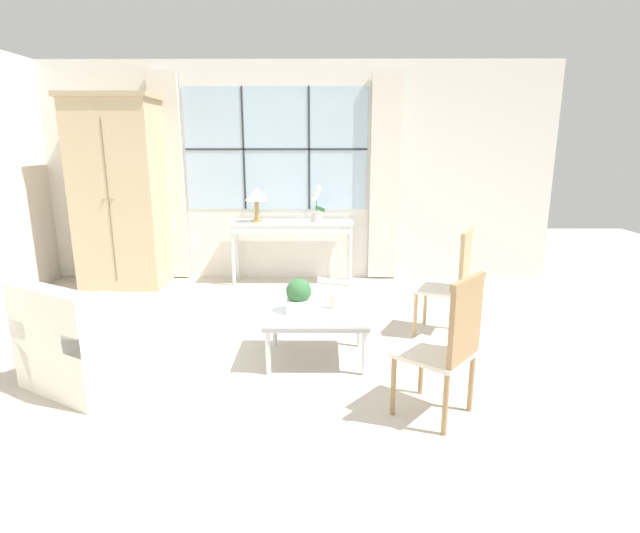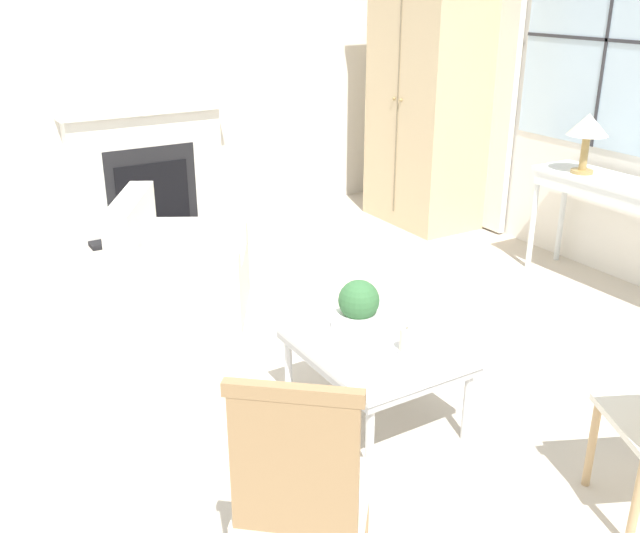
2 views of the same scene
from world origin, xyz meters
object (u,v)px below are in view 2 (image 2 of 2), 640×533
object	(u,v)px
fireplace	(146,158)
armoire	(428,92)
armchair_upholstered	(179,275)
accent_chair_wooden	(301,486)
coffee_table	(375,352)
pillar_candle	(406,341)
table_lamp	(588,128)
console_table	(638,199)
potted_plant_small	(359,307)

from	to	relation	value
fireplace	armoire	size ratio (longest dim) A/B	0.88
armchair_upholstered	accent_chair_wooden	xyz separation A→B (m)	(2.58, -0.53, 0.28)
armchair_upholstered	coffee_table	world-z (taller)	armchair_upholstered
accent_chair_wooden	coffee_table	distance (m)	1.27
accent_chair_wooden	coffee_table	size ratio (longest dim) A/B	1.16
armoire	accent_chair_wooden	world-z (taller)	armoire
armchair_upholstered	pillar_candle	world-z (taller)	armchair_upholstered
table_lamp	accent_chair_wooden	size ratio (longest dim) A/B	0.43
console_table	potted_plant_small	xyz separation A→B (m)	(0.20, -2.42, -0.15)
table_lamp	potted_plant_small	bearing A→B (deg)	-74.74
fireplace	table_lamp	size ratio (longest dim) A/B	4.84
fireplace	potted_plant_small	world-z (taller)	fireplace
accent_chair_wooden	pillar_candle	xyz separation A→B (m)	(-0.72, 0.99, -0.06)
coffee_table	table_lamp	bearing A→B (deg)	108.53
armchair_upholstered	potted_plant_small	distance (m)	1.64
table_lamp	pillar_candle	distance (m)	2.55
table_lamp	coffee_table	size ratio (longest dim) A/B	0.50
armchair_upholstered	coffee_table	bearing A→B (deg)	12.82
console_table	coffee_table	world-z (taller)	console_table
armoire	table_lamp	size ratio (longest dim) A/B	5.52
console_table	accent_chair_wooden	world-z (taller)	accent_chair_wooden
pillar_candle	coffee_table	bearing A→B (deg)	-152.38
console_table	table_lamp	size ratio (longest dim) A/B	3.67
armoire	fireplace	bearing A→B (deg)	-113.10
table_lamp	pillar_candle	bearing A→B (deg)	-67.63
coffee_table	pillar_candle	size ratio (longest dim) A/B	6.25
armoire	armchair_upholstered	size ratio (longest dim) A/B	2.12
console_table	accent_chair_wooden	xyz separation A→B (m)	(1.22, -3.33, -0.17)
accent_chair_wooden	armoire	bearing A→B (deg)	136.30
armchair_upholstered	accent_chair_wooden	bearing A→B (deg)	-11.51
console_table	accent_chair_wooden	distance (m)	3.55
table_lamp	coffee_table	bearing A→B (deg)	-71.47
table_lamp	fireplace	bearing A→B (deg)	-138.52
armchair_upholstered	accent_chair_wooden	distance (m)	2.65
fireplace	coffee_table	world-z (taller)	fireplace
console_table	potted_plant_small	world-z (taller)	console_table
armoire	console_table	size ratio (longest dim) A/B	1.50
armoire	accent_chair_wooden	distance (m)	4.69
console_table	pillar_candle	world-z (taller)	console_table
fireplace	table_lamp	bearing A→B (deg)	41.48
fireplace	accent_chair_wooden	distance (m)	4.43
armchair_upholstered	pillar_candle	size ratio (longest dim) A/B	8.11
table_lamp	coffee_table	xyz separation A→B (m)	(0.79, -2.36, -0.75)
coffee_table	pillar_candle	xyz separation A→B (m)	(0.15, 0.08, 0.10)
table_lamp	pillar_candle	size ratio (longest dim) A/B	3.12
accent_chair_wooden	table_lamp	bearing A→B (deg)	116.92
potted_plant_small	coffee_table	bearing A→B (deg)	1.03
pillar_candle	table_lamp	bearing A→B (deg)	112.37
console_table	coffee_table	distance (m)	2.46
table_lamp	potted_plant_small	distance (m)	2.51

